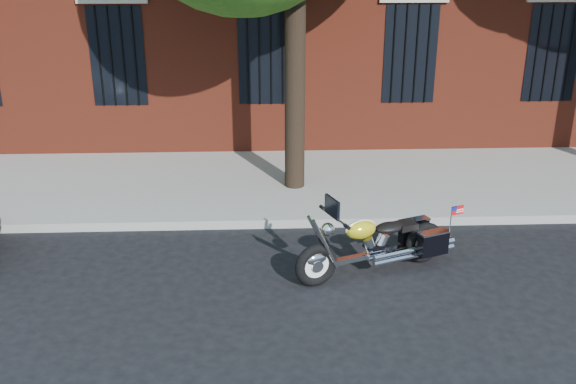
{
  "coord_description": "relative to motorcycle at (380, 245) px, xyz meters",
  "views": [
    {
      "loc": [
        -0.09,
        -8.21,
        4.29
      ],
      "look_at": [
        0.29,
        0.8,
        0.83
      ],
      "focal_mm": 40.0,
      "sensor_mm": 36.0,
      "label": 1
    }
  ],
  "objects": [
    {
      "name": "sidewalk",
      "position": [
        -1.53,
        3.5,
        -0.34
      ],
      "size": [
        40.0,
        3.6,
        0.15
      ],
      "primitive_type": "cube",
      "color": "gray",
      "rests_on": "ground"
    },
    {
      "name": "curb",
      "position": [
        -1.53,
        1.62,
        -0.34
      ],
      "size": [
        40.0,
        0.16,
        0.15
      ],
      "primitive_type": "cube",
      "color": "gray",
      "rests_on": "ground"
    },
    {
      "name": "motorcycle",
      "position": [
        0.0,
        0.0,
        0.0
      ],
      "size": [
        2.41,
        1.24,
        1.24
      ],
      "rotation": [
        0.0,
        0.0,
        0.37
      ],
      "color": "black",
      "rests_on": "ground"
    },
    {
      "name": "ground",
      "position": [
        -1.53,
        0.24,
        -0.42
      ],
      "size": [
        120.0,
        120.0,
        0.0
      ],
      "primitive_type": "plane",
      "color": "black",
      "rests_on": "ground"
    }
  ]
}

